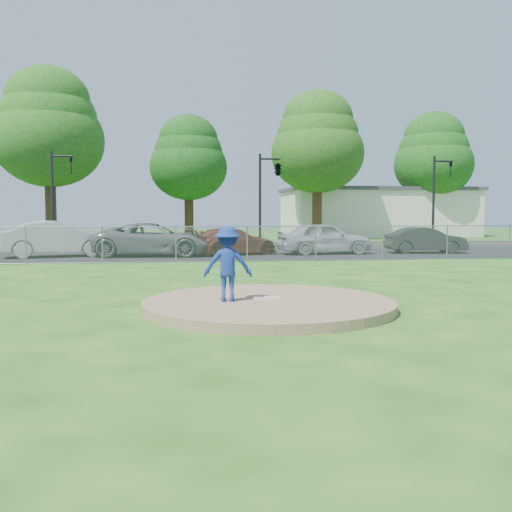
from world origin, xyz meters
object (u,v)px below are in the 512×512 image
(traffic_signal_right, at_px, (437,192))
(traffic_cone, at_px, (98,249))
(tree_far_right, at_px, (434,155))
(traffic_signal_center, at_px, (276,171))
(parked_car_white, at_px, (58,239))
(parked_car_pearl, at_px, (324,238))
(parked_car_darkred, at_px, (233,242))
(pitcher, at_px, (228,264))
(tree_right, at_px, (318,141))
(tree_center, at_px, (189,157))
(parked_car_charcoal, at_px, (425,240))
(traffic_signal_left, at_px, (57,190))
(parked_car_gray, at_px, (153,239))
(tree_left, at_px, (49,127))
(commercial_building, at_px, (376,212))

(traffic_signal_right, xyz_separation_m, traffic_cone, (-19.92, -6.26, -3.02))
(tree_far_right, xyz_separation_m, traffic_signal_center, (-16.03, -13.00, -2.45))
(parked_car_white, distance_m, parked_car_pearl, 12.93)
(tree_far_right, distance_m, parked_car_darkred, 27.86)
(tree_far_right, bearing_deg, pitcher, -120.82)
(tree_right, xyz_separation_m, traffic_signal_center, (-5.03, -10.00, -3.04))
(traffic_signal_center, xyz_separation_m, parked_car_pearl, (1.43, -6.06, -3.80))
(tree_center, relative_size, parked_car_charcoal, 2.44)
(tree_far_right, relative_size, traffic_signal_right, 1.92)
(traffic_signal_left, bearing_deg, traffic_cone, -63.76)
(traffic_cone, distance_m, parked_car_darkred, 6.45)
(parked_car_gray, bearing_deg, tree_left, 32.31)
(traffic_signal_center, bearing_deg, tree_center, 112.49)
(parked_car_white, bearing_deg, parked_car_gray, -106.99)
(parked_car_darkred, distance_m, parked_car_charcoal, 9.99)
(commercial_building, bearing_deg, pitcher, -113.95)
(parked_car_pearl, bearing_deg, traffic_signal_center, 7.82)
(commercial_building, relative_size, traffic_cone, 24.52)
(pitcher, bearing_deg, commercial_building, -107.86)
(tree_right, xyz_separation_m, parked_car_gray, (-12.09, -16.34, -6.85))
(pitcher, relative_size, parked_car_white, 0.31)
(traffic_cone, relative_size, parked_car_gray, 0.12)
(tree_right, relative_size, parked_car_darkred, 2.57)
(tree_left, relative_size, tree_right, 1.08)
(traffic_signal_center, bearing_deg, traffic_signal_left, 180.00)
(tree_far_right, bearing_deg, tree_right, -164.74)
(tree_far_right, bearing_deg, traffic_cone, -143.14)
(commercial_building, height_order, traffic_cone, commercial_building)
(tree_left, height_order, traffic_signal_right, tree_left)
(pitcher, bearing_deg, tree_right, -101.07)
(parked_car_darkred, bearing_deg, pitcher, 151.40)
(commercial_building, bearing_deg, tree_far_right, -36.87)
(tree_left, height_order, tree_far_right, tree_left)
(tree_far_right, xyz_separation_m, parked_car_darkred, (-19.24, -19.11, -6.39))
(traffic_signal_right, height_order, parked_car_charcoal, traffic_signal_right)
(parked_car_white, bearing_deg, tree_left, -1.67)
(tree_left, bearing_deg, parked_car_pearl, -42.56)
(traffic_signal_left, bearing_deg, tree_center, 57.10)
(traffic_signal_right, distance_m, parked_car_charcoal, 7.53)
(tree_left, xyz_separation_m, traffic_signal_left, (2.24, -9.00, -4.88))
(traffic_cone, bearing_deg, parked_car_darkred, 1.31)
(traffic_cone, distance_m, parked_car_white, 1.92)
(parked_car_white, bearing_deg, tree_center, -34.36)
(tree_left, bearing_deg, tree_center, 16.70)
(traffic_signal_left, relative_size, parked_car_white, 1.09)
(commercial_building, xyz_separation_m, parked_car_pearl, (-10.60, -22.06, -1.35))
(tree_far_right, height_order, parked_car_pearl, tree_far_right)
(tree_right, height_order, traffic_signal_right, tree_right)
(tree_center, xyz_separation_m, traffic_signal_right, (15.24, -12.00, -3.11))
(parked_car_white, distance_m, parked_car_gray, 4.44)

